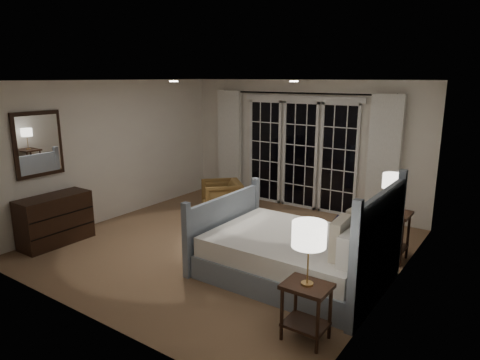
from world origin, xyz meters
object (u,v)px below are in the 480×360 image
Objects in this scene: nightstand_right at (389,228)px; bed at (297,253)px; lamp_right at (393,182)px; dresser at (55,220)px; lamp_left at (309,235)px; nightstand_left at (306,304)px; armchair at (222,198)px.

bed is at bearing -122.30° from nightstand_right.
lamp_right is (-0.00, 0.00, 0.67)m from nightstand_right.
nightstand_right is 5.03m from dresser.
lamp_right reaches higher than nightstand_right.
lamp_right is at bearing 180.00° from nightstand_right.
nightstand_left is at bearing 0.00° from lamp_left.
lamp_left reaches higher than armchair.
dresser reaches higher than nightstand_left.
lamp_right is 0.76× the size of armchair.
lamp_left reaches higher than nightstand_left.
dresser is (-1.27, -2.63, 0.06)m from armchair.
lamp_left is 0.88× the size of armchair.
nightstand_right is 0.65× the size of dresser.
lamp_left is at bearing -0.88° from dresser.
armchair is 0.66× the size of dresser.
armchair is at bearing 64.25° from dresser.
bed is 1.57m from lamp_left.
bed is 1.70m from lamp_right.
dresser is at bearing -163.22° from bed.
armchair is at bearing 175.26° from lamp_right.
nightstand_left is 1.09× the size of lamp_right.
armchair is at bearing 147.31° from bed.
nightstand_left is 4.09m from armchair.
lamp_left is at bearing 0.00° from nightstand_left.
dresser is at bearing -152.01° from lamp_right.
dresser reaches higher than armchair.
bed is 1.50m from nightstand_right.
nightstand_right is at bearing 87.81° from nightstand_left.
nightstand_right is (0.80, 1.26, 0.14)m from bed.
bed reaches higher than lamp_left.
dresser is at bearing -152.01° from nightstand_right.
nightstand_right is 2.51m from lamp_left.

